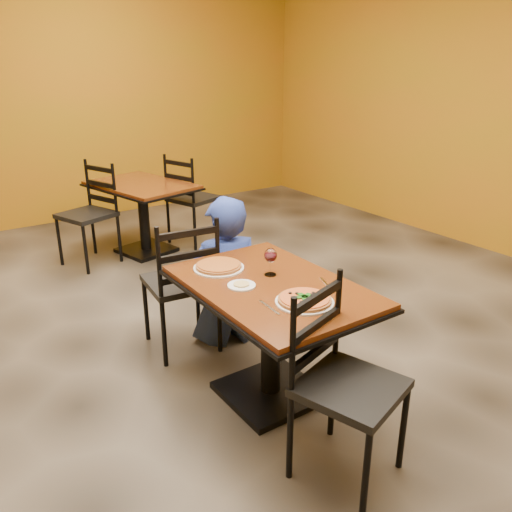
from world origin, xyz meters
TOP-DOWN VIEW (x-y plane):
  - floor at (0.00, 0.00)m, footprint 7.00×8.00m
  - wall_back at (0.00, 4.00)m, footprint 7.00×0.01m
  - table_main at (0.00, -0.50)m, footprint 0.83×1.23m
  - table_second at (0.40, 2.33)m, footprint 1.00×1.27m
  - chair_main_near at (-0.07, -1.23)m, footprint 0.56×0.56m
  - chair_main_far at (-0.17, 0.34)m, footprint 0.49×0.49m
  - chair_second_left at (-0.19, 2.33)m, footprint 0.58×0.58m
  - chair_second_right at (1.00, 2.33)m, footprint 0.57×0.57m
  - diner at (0.16, 0.29)m, footprint 0.62×0.48m
  - plate_main at (-0.00, -0.80)m, footprint 0.31×0.31m
  - pizza_main at (-0.00, -0.80)m, footprint 0.28×0.28m
  - plate_far at (-0.13, -0.13)m, footprint 0.31×0.31m
  - pizza_far at (-0.13, -0.13)m, footprint 0.28×0.28m
  - side_plate at (-0.16, -0.43)m, footprint 0.16×0.16m
  - dip at (-0.16, -0.43)m, footprint 0.09×0.09m
  - wine_glass at (0.07, -0.39)m, footprint 0.08×0.08m
  - fork at (-0.19, -0.74)m, footprint 0.03×0.19m
  - knife at (0.25, -0.70)m, footprint 0.09×0.20m

SIDE VIEW (x-z plane):
  - floor at x=0.00m, z-range -0.01..0.01m
  - chair_main_near at x=-0.07m, z-range 0.00..0.99m
  - chair_main_far at x=-0.17m, z-range 0.00..0.99m
  - chair_second_right at x=1.00m, z-range 0.00..1.00m
  - chair_second_left at x=-0.19m, z-range 0.00..1.01m
  - diner at x=0.16m, z-range 0.00..1.08m
  - table_second at x=0.40m, z-range 0.18..0.93m
  - table_main at x=0.00m, z-range 0.18..0.93m
  - fork at x=-0.19m, z-range 0.75..0.75m
  - knife at x=0.25m, z-range 0.75..0.75m
  - plate_main at x=0.00m, z-range 0.75..0.76m
  - plate_far at x=-0.13m, z-range 0.75..0.76m
  - side_plate at x=-0.16m, z-range 0.75..0.76m
  - dip at x=-0.16m, z-range 0.76..0.77m
  - pizza_main at x=0.00m, z-range 0.76..0.78m
  - pizza_far at x=-0.13m, z-range 0.76..0.78m
  - wine_glass at x=0.07m, z-range 0.75..0.93m
  - wall_back at x=0.00m, z-range 0.00..3.00m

